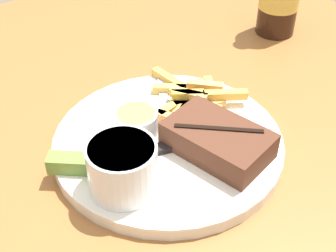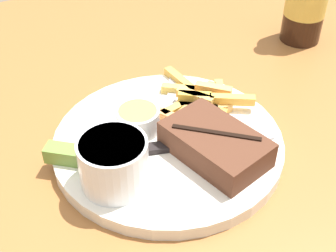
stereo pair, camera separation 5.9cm
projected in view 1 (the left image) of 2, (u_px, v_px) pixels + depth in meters
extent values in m
cube|color=#935B2D|center=(168.00, 159.00, 0.63)|extent=(1.11, 1.08, 0.04)
cylinder|color=#935B2D|center=(205.00, 96.00, 1.40)|extent=(0.06, 0.06, 0.73)
cylinder|color=silver|center=(168.00, 144.00, 0.61)|extent=(0.30, 0.30, 0.01)
cylinder|color=white|center=(168.00, 139.00, 0.60)|extent=(0.30, 0.30, 0.00)
cube|color=#512D1E|center=(218.00, 140.00, 0.57)|extent=(0.14, 0.11, 0.04)
cube|color=black|center=(219.00, 128.00, 0.56)|extent=(0.07, 0.08, 0.00)
cube|color=#DAA154|center=(208.00, 107.00, 0.64)|extent=(0.02, 0.05, 0.01)
cube|color=#F2AA56|center=(205.00, 86.00, 0.66)|extent=(0.05, 0.05, 0.01)
cube|color=#E9B34C|center=(193.00, 97.00, 0.66)|extent=(0.06, 0.07, 0.01)
cube|color=#F4A95A|center=(191.00, 102.00, 0.65)|extent=(0.02, 0.05, 0.01)
cube|color=#F4B445|center=(225.00, 95.00, 0.65)|extent=(0.04, 0.06, 0.01)
cube|color=gold|center=(172.00, 82.00, 0.69)|extent=(0.08, 0.02, 0.01)
cube|color=#F4A055|center=(178.00, 121.00, 0.62)|extent=(0.07, 0.05, 0.01)
cube|color=#EEB356|center=(189.00, 95.00, 0.65)|extent=(0.05, 0.04, 0.01)
cube|color=gold|center=(175.00, 89.00, 0.68)|extent=(0.05, 0.06, 0.01)
cube|color=gold|center=(188.00, 95.00, 0.65)|extent=(0.03, 0.04, 0.01)
cube|color=gold|center=(174.00, 106.00, 0.65)|extent=(0.02, 0.06, 0.01)
cube|color=#E5AA4E|center=(189.00, 102.00, 0.65)|extent=(0.04, 0.07, 0.01)
cube|color=#E9AD51|center=(203.00, 96.00, 0.66)|extent=(0.06, 0.03, 0.01)
cube|color=gold|center=(203.00, 109.00, 0.64)|extent=(0.04, 0.04, 0.01)
cube|color=gold|center=(210.00, 89.00, 0.68)|extent=(0.05, 0.03, 0.01)
cylinder|color=white|center=(123.00, 168.00, 0.52)|extent=(0.08, 0.08, 0.06)
cylinder|color=beige|center=(121.00, 152.00, 0.50)|extent=(0.07, 0.07, 0.01)
cylinder|color=silver|center=(136.00, 123.00, 0.60)|extent=(0.06, 0.06, 0.03)
cylinder|color=#C67A4C|center=(136.00, 115.00, 0.59)|extent=(0.05, 0.05, 0.01)
cube|color=olive|center=(76.00, 163.00, 0.55)|extent=(0.06, 0.07, 0.02)
cube|color=#B7B7BC|center=(164.00, 97.00, 0.67)|extent=(0.09, 0.06, 0.00)
cube|color=#B7B7BC|center=(163.00, 127.00, 0.62)|extent=(0.03, 0.02, 0.00)
cube|color=#B7B7BC|center=(167.00, 127.00, 0.62)|extent=(0.03, 0.02, 0.00)
cube|color=#B7B7BC|center=(170.00, 126.00, 0.62)|extent=(0.03, 0.02, 0.00)
cube|color=#B7B7BC|center=(231.00, 134.00, 0.61)|extent=(0.05, 0.11, 0.00)
cube|color=black|center=(171.00, 146.00, 0.58)|extent=(0.03, 0.06, 0.01)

